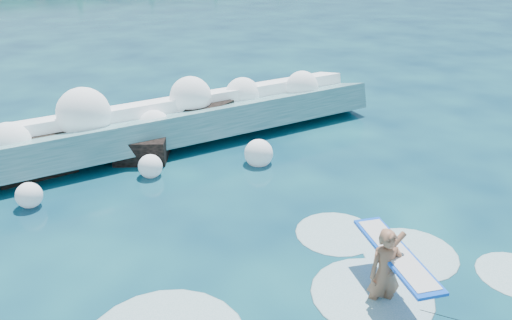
# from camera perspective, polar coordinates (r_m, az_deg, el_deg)

# --- Properties ---
(ground) EXTENTS (200.00, 200.00, 0.00)m
(ground) POSITION_cam_1_polar(r_m,az_deg,el_deg) (10.97, -1.39, -11.14)
(ground) COLOR #082340
(ground) RESTS_ON ground
(breaking_wave) EXTENTS (18.80, 2.89, 1.62)m
(breaking_wave) POSITION_cam_1_polar(r_m,az_deg,el_deg) (16.50, -16.43, 2.75)
(breaking_wave) COLOR teal
(breaking_wave) RESTS_ON ground
(rock_cluster) EXTENTS (7.87, 3.12, 1.22)m
(rock_cluster) POSITION_cam_1_polar(r_m,az_deg,el_deg) (16.35, -15.10, 2.04)
(rock_cluster) COLOR black
(rock_cluster) RESTS_ON ground
(surfer_with_board) EXTENTS (1.31, 3.00, 1.85)m
(surfer_with_board) POSITION_cam_1_polar(r_m,az_deg,el_deg) (9.82, 14.81, -12.00)
(surfer_with_board) COLOR #9B6448
(surfer_with_board) RESTS_ON ground
(wave_spray) EXTENTS (15.81, 4.81, 2.28)m
(wave_spray) POSITION_cam_1_polar(r_m,az_deg,el_deg) (16.26, -16.60, 4.28)
(wave_spray) COLOR white
(wave_spray) RESTS_ON ground
(surf_foam) EXTENTS (9.20, 5.45, 0.15)m
(surf_foam) POSITION_cam_1_polar(r_m,az_deg,el_deg) (9.85, 6.55, -16.15)
(surf_foam) COLOR silver
(surf_foam) RESTS_ON ground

